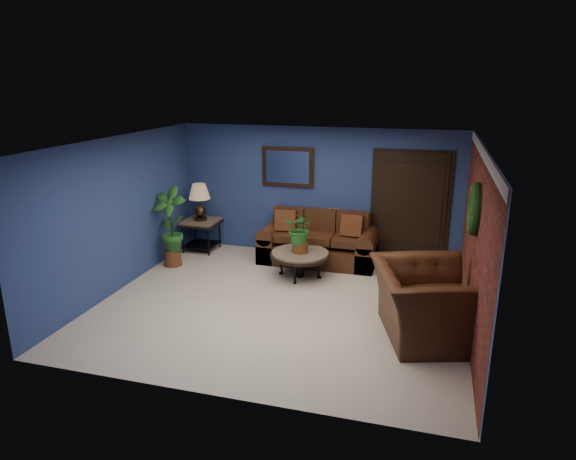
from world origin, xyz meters
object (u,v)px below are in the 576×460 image
(end_table, at_px, (201,227))
(coffee_table, at_px, (300,255))
(sofa, at_px, (319,245))
(table_lamp, at_px, (200,198))
(side_chair, at_px, (332,232))
(armchair, at_px, (426,303))

(end_table, bearing_deg, coffee_table, -20.40)
(sofa, distance_m, table_lamp, 2.55)
(table_lamp, distance_m, side_chair, 2.72)
(coffee_table, distance_m, end_table, 2.44)
(coffee_table, bearing_deg, armchair, -37.17)
(sofa, relative_size, end_table, 3.11)
(coffee_table, bearing_deg, end_table, 159.60)
(sofa, distance_m, side_chair, 0.36)
(table_lamp, xyz_separation_m, armchair, (4.45, -2.49, -0.61))
(table_lamp, bearing_deg, armchair, -29.24)
(end_table, bearing_deg, armchair, -29.24)
(end_table, distance_m, armchair, 5.10)
(coffee_table, height_order, table_lamp, table_lamp)
(side_chair, bearing_deg, armchair, -57.95)
(end_table, relative_size, side_chair, 0.68)
(sofa, xyz_separation_m, table_lamp, (-2.42, -0.03, 0.78))
(sofa, bearing_deg, armchair, -51.24)
(coffee_table, distance_m, armchair, 2.72)
(armchair, bearing_deg, side_chair, 17.78)
(end_table, xyz_separation_m, table_lamp, (0.00, 0.00, 0.61))
(end_table, distance_m, side_chair, 2.67)
(sofa, relative_size, coffee_table, 2.05)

